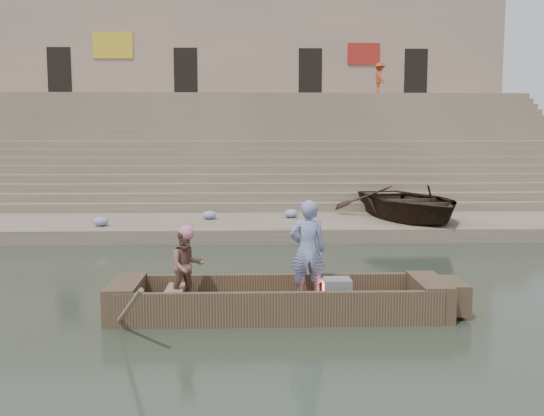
{
  "coord_description": "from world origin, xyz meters",
  "views": [
    {
      "loc": [
        1.75,
        -10.46,
        2.99
      ],
      "look_at": [
        2.17,
        2.87,
        1.4
      ],
      "focal_mm": 39.73,
      "sensor_mm": 36.0,
      "label": 1
    }
  ],
  "objects_px": {
    "television": "(336,290)",
    "main_rowboat": "(279,309)",
    "rowing_man": "(187,266)",
    "beached_rowboat": "(408,202)",
    "pedestrian": "(380,78)",
    "standing_man": "(307,250)"
  },
  "relations": [
    {
      "from": "rowing_man",
      "to": "television",
      "type": "xyz_separation_m",
      "value": [
        2.5,
        -0.07,
        -0.42
      ]
    },
    {
      "from": "main_rowboat",
      "to": "television",
      "type": "height_order",
      "value": "television"
    },
    {
      "from": "standing_man",
      "to": "television",
      "type": "distance_m",
      "value": 0.83
    },
    {
      "from": "pedestrian",
      "to": "beached_rowboat",
      "type": "bearing_deg",
      "value": 168.2
    },
    {
      "from": "rowing_man",
      "to": "beached_rowboat",
      "type": "distance_m",
      "value": 10.63
    },
    {
      "from": "television",
      "to": "pedestrian",
      "type": "relative_size",
      "value": 0.28
    },
    {
      "from": "standing_man",
      "to": "rowing_man",
      "type": "relative_size",
      "value": 1.38
    },
    {
      "from": "television",
      "to": "beached_rowboat",
      "type": "height_order",
      "value": "beached_rowboat"
    },
    {
      "from": "pedestrian",
      "to": "standing_man",
      "type": "bearing_deg",
      "value": 161.21
    },
    {
      "from": "standing_man",
      "to": "pedestrian",
      "type": "height_order",
      "value": "pedestrian"
    },
    {
      "from": "pedestrian",
      "to": "television",
      "type": "bearing_deg",
      "value": 162.47
    },
    {
      "from": "beached_rowboat",
      "to": "pedestrian",
      "type": "relative_size",
      "value": 3.13
    },
    {
      "from": "pedestrian",
      "to": "main_rowboat",
      "type": "bearing_deg",
      "value": 160.13
    },
    {
      "from": "pedestrian",
      "to": "rowing_man",
      "type": "bearing_deg",
      "value": 156.49
    },
    {
      "from": "standing_man",
      "to": "rowing_man",
      "type": "height_order",
      "value": "standing_man"
    },
    {
      "from": "main_rowboat",
      "to": "pedestrian",
      "type": "height_order",
      "value": "pedestrian"
    },
    {
      "from": "standing_man",
      "to": "pedestrian",
      "type": "relative_size",
      "value": 1.03
    },
    {
      "from": "television",
      "to": "pedestrian",
      "type": "bearing_deg",
      "value": 76.55
    },
    {
      "from": "rowing_man",
      "to": "pedestrian",
      "type": "relative_size",
      "value": 0.75
    },
    {
      "from": "television",
      "to": "beached_rowboat",
      "type": "relative_size",
      "value": 0.09
    },
    {
      "from": "television",
      "to": "main_rowboat",
      "type": "bearing_deg",
      "value": 180.0
    },
    {
      "from": "main_rowboat",
      "to": "television",
      "type": "bearing_deg",
      "value": -0.0
    }
  ]
}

